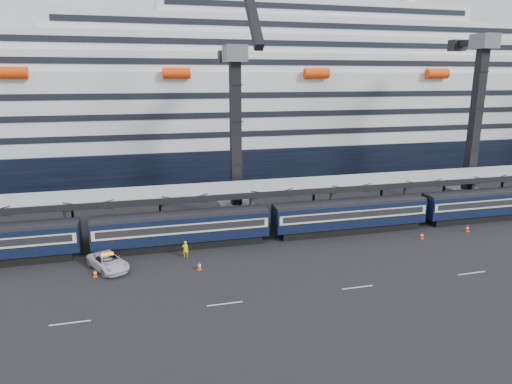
# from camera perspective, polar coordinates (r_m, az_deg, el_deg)

# --- Properties ---
(ground) EXTENTS (260.00, 260.00, 0.00)m
(ground) POSITION_cam_1_polar(r_m,az_deg,el_deg) (52.86, 24.29, -7.28)
(ground) COLOR black
(ground) RESTS_ON ground
(train) EXTENTS (133.05, 3.00, 4.05)m
(train) POSITION_cam_1_polar(r_m,az_deg,el_deg) (57.42, 14.68, -2.49)
(train) COLOR black
(train) RESTS_ON ground
(canopy) EXTENTS (130.00, 6.25, 5.53)m
(canopy) POSITION_cam_1_polar(r_m,az_deg,el_deg) (62.33, 16.81, 1.55)
(canopy) COLOR #A0A3A8
(canopy) RESTS_ON ground
(cruise_ship) EXTENTS (214.09, 28.84, 34.00)m
(cruise_ship) POSITION_cam_1_polar(r_m,az_deg,el_deg) (89.56, 5.77, 10.32)
(cruise_ship) COLOR black
(cruise_ship) RESTS_ON ground
(crane_dark_near) EXTENTS (4.50, 17.75, 35.08)m
(crane_dark_near) POSITION_cam_1_polar(r_m,az_deg,el_deg) (58.02, -2.49, 7.94)
(crane_dark_near) COLOR #4E5256
(crane_dark_near) RESTS_ON ground
(crane_dark_mid) EXTENTS (4.50, 18.24, 39.64)m
(crane_dark_mid) POSITION_cam_1_polar(r_m,az_deg,el_deg) (72.92, 26.04, 8.93)
(crane_dark_mid) COLOR #4E5256
(crane_dark_mid) RESTS_ON ground
(pickup_truck) EXTENTS (4.64, 5.97, 1.51)m
(pickup_truck) POSITION_cam_1_polar(r_m,az_deg,el_deg) (47.04, -18.00, -8.32)
(pickup_truck) COLOR silver
(pickup_truck) RESTS_ON ground
(worker) EXTENTS (0.65, 0.44, 1.75)m
(worker) POSITION_cam_1_polar(r_m,az_deg,el_deg) (48.20, -8.82, -7.07)
(worker) COLOR #EAF40C
(worker) RESTS_ON ground
(traffic_cone_a) EXTENTS (0.40, 0.40, 0.81)m
(traffic_cone_a) POSITION_cam_1_polar(r_m,az_deg,el_deg) (45.88, -19.47, -9.51)
(traffic_cone_a) COLOR #FF3F08
(traffic_cone_a) RESTS_ON ground
(traffic_cone_b) EXTENTS (0.41, 0.41, 0.83)m
(traffic_cone_b) POSITION_cam_1_polar(r_m,az_deg,el_deg) (45.79, -18.50, -9.46)
(traffic_cone_b) COLOR #FF3F08
(traffic_cone_b) RESTS_ON ground
(traffic_cone_c) EXTENTS (0.43, 0.43, 0.86)m
(traffic_cone_c) POSITION_cam_1_polar(r_m,az_deg,el_deg) (45.14, -7.09, -9.12)
(traffic_cone_c) COLOR #FF3F08
(traffic_cone_c) RESTS_ON ground
(traffic_cone_d) EXTENTS (0.41, 0.41, 0.82)m
(traffic_cone_d) POSITION_cam_1_polar(r_m,az_deg,el_deg) (56.42, 20.04, -5.11)
(traffic_cone_d) COLOR #FF3F08
(traffic_cone_d) RESTS_ON ground
(traffic_cone_e) EXTENTS (0.43, 0.43, 0.87)m
(traffic_cone_e) POSITION_cam_1_polar(r_m,az_deg,el_deg) (61.06, 24.92, -4.12)
(traffic_cone_e) COLOR #FF3F08
(traffic_cone_e) RESTS_ON ground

